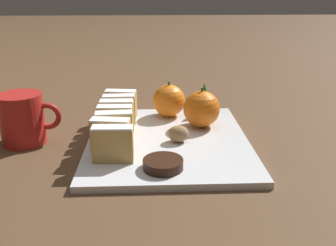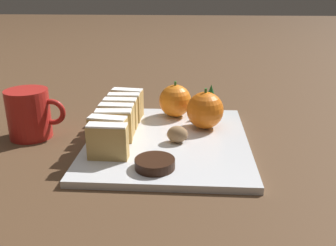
{
  "view_description": "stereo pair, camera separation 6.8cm",
  "coord_description": "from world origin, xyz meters",
  "px_view_note": "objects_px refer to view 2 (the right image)",
  "views": [
    {
      "loc": [
        -0.03,
        -0.64,
        0.28
      ],
      "look_at": [
        0.0,
        0.0,
        0.04
      ],
      "focal_mm": 40.0,
      "sensor_mm": 36.0,
      "label": 1
    },
    {
      "loc": [
        0.04,
        -0.63,
        0.28
      ],
      "look_at": [
        0.0,
        0.0,
        0.04
      ],
      "focal_mm": 40.0,
      "sensor_mm": 36.0,
      "label": 2
    }
  ],
  "objects_px": {
    "walnut": "(177,134)",
    "orange_near": "(205,110)",
    "orange_far": "(175,101)",
    "chocolate_cookie": "(155,164)",
    "coffee_mug": "(30,114)"
  },
  "relations": [
    {
      "from": "orange_near",
      "to": "orange_far",
      "type": "relative_size",
      "value": 1.05
    },
    {
      "from": "walnut",
      "to": "orange_near",
      "type": "bearing_deg",
      "value": 56.16
    },
    {
      "from": "orange_far",
      "to": "coffee_mug",
      "type": "relative_size",
      "value": 0.68
    },
    {
      "from": "orange_far",
      "to": "orange_near",
      "type": "bearing_deg",
      "value": -46.8
    },
    {
      "from": "orange_near",
      "to": "coffee_mug",
      "type": "height_order",
      "value": "coffee_mug"
    },
    {
      "from": "chocolate_cookie",
      "to": "coffee_mug",
      "type": "bearing_deg",
      "value": 151.12
    },
    {
      "from": "orange_far",
      "to": "chocolate_cookie",
      "type": "distance_m",
      "value": 0.25
    },
    {
      "from": "orange_far",
      "to": "coffee_mug",
      "type": "height_order",
      "value": "coffee_mug"
    },
    {
      "from": "orange_near",
      "to": "orange_far",
      "type": "bearing_deg",
      "value": 133.2
    },
    {
      "from": "walnut",
      "to": "coffee_mug",
      "type": "distance_m",
      "value": 0.29
    },
    {
      "from": "chocolate_cookie",
      "to": "coffee_mug",
      "type": "xyz_separation_m",
      "value": [
        -0.25,
        0.14,
        0.03
      ]
    },
    {
      "from": "walnut",
      "to": "coffee_mug",
      "type": "relative_size",
      "value": 0.33
    },
    {
      "from": "orange_near",
      "to": "chocolate_cookie",
      "type": "bearing_deg",
      "value": -114.49
    },
    {
      "from": "chocolate_cookie",
      "to": "coffee_mug",
      "type": "distance_m",
      "value": 0.29
    },
    {
      "from": "orange_near",
      "to": "chocolate_cookie",
      "type": "height_order",
      "value": "orange_near"
    }
  ]
}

